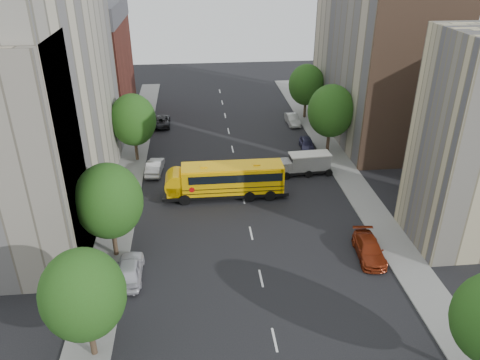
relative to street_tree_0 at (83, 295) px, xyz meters
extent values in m
plane|color=black|center=(11.00, 14.00, -4.64)|extent=(120.00, 120.00, 0.00)
cube|color=slate|center=(-0.50, 19.00, -4.58)|extent=(3.00, 80.00, 0.12)
cube|color=slate|center=(22.50, 19.00, -4.58)|extent=(3.00, 80.00, 0.12)
cube|color=silver|center=(11.00, 24.00, -4.64)|extent=(0.15, 64.00, 0.01)
cube|color=#C0B79B|center=(-7.00, 20.00, 5.36)|extent=(10.00, 26.00, 20.00)
cube|color=maroon|center=(-7.00, 42.00, 1.86)|extent=(10.00, 15.00, 13.00)
cube|color=tan|center=(29.00, 34.00, 4.36)|extent=(10.00, 22.00, 18.00)
cube|color=brown|center=(29.00, 23.00, 4.36)|extent=(10.10, 0.30, 18.00)
cylinder|color=#38281C|center=(0.00, 0.00, -3.29)|extent=(0.36, 0.36, 2.70)
ellipsoid|color=#254312|center=(0.00, 0.00, 0.01)|extent=(4.80, 4.80, 5.52)
cylinder|color=#38281C|center=(0.00, 10.00, -3.20)|extent=(0.36, 0.36, 2.88)
ellipsoid|color=#254312|center=(0.00, 10.00, 0.32)|extent=(5.12, 5.12, 5.89)
cylinder|color=#38281C|center=(0.00, 28.00, -3.24)|extent=(0.36, 0.36, 2.81)
ellipsoid|color=#254312|center=(0.00, 28.00, 0.20)|extent=(4.99, 4.99, 5.74)
cylinder|color=#38281C|center=(22.00, 28.00, -3.16)|extent=(0.36, 0.36, 2.95)
ellipsoid|color=#254312|center=(22.00, 28.00, 0.44)|extent=(5.25, 5.25, 6.04)
cylinder|color=#38281C|center=(22.00, 40.00, -3.27)|extent=(0.36, 0.36, 2.74)
ellipsoid|color=#254312|center=(22.00, 40.00, 0.07)|extent=(4.86, 4.86, 5.59)
cube|color=black|center=(9.30, 18.66, -4.05)|extent=(11.99, 2.74, 0.32)
cube|color=#FFB905|center=(10.05, 18.66, -2.66)|extent=(9.64, 2.69, 2.46)
cube|color=#FFB905|center=(4.38, 18.67, -3.41)|extent=(1.93, 2.46, 1.07)
cube|color=black|center=(5.50, 18.66, -2.13)|extent=(0.54, 2.46, 1.28)
cube|color=#FFB905|center=(10.05, 18.66, -1.41)|extent=(9.64, 2.47, 0.15)
cube|color=black|center=(10.27, 18.66, -2.13)|extent=(8.78, 2.75, 0.80)
cube|color=black|center=(10.05, 18.66, -3.52)|extent=(9.64, 2.75, 0.06)
cube|color=black|center=(10.05, 18.66, -3.09)|extent=(9.64, 2.75, 0.06)
cube|color=#FFB905|center=(14.92, 18.65, -2.66)|extent=(0.16, 2.68, 2.46)
cube|color=#FFB905|center=(7.16, 18.66, -1.30)|extent=(0.64, 0.64, 0.11)
cube|color=#FFB905|center=(12.51, 18.66, -1.30)|extent=(0.64, 0.64, 0.11)
cylinder|color=#FFB905|center=(4.38, 18.67, -2.87)|extent=(2.25, 2.46, 2.25)
cylinder|color=red|center=(5.88, 17.22, -3.04)|extent=(0.54, 0.04, 0.54)
cylinder|color=black|center=(5.13, 17.33, -4.11)|extent=(1.07, 0.32, 1.07)
cylinder|color=black|center=(5.13, 20.00, -4.11)|extent=(1.07, 0.32, 1.07)
cylinder|color=black|center=(11.66, 17.32, -4.11)|extent=(1.07, 0.32, 1.07)
cylinder|color=black|center=(11.66, 20.00, -4.11)|extent=(1.07, 0.32, 1.07)
cylinder|color=black|center=(13.80, 17.32, -4.11)|extent=(1.07, 0.32, 1.07)
cylinder|color=black|center=(13.80, 19.99, -4.11)|extent=(1.07, 0.32, 1.07)
cube|color=black|center=(18.05, 22.74, -4.19)|extent=(5.48, 2.12, 0.27)
cube|color=white|center=(18.50, 22.77, -3.25)|extent=(4.22, 1.96, 1.61)
cube|color=white|center=(16.08, 22.62, -3.52)|extent=(1.36, 1.78, 1.08)
cube|color=silver|center=(18.50, 22.77, -2.40)|extent=(4.41, 2.06, 0.11)
cylinder|color=black|center=(16.14, 21.72, -4.26)|extent=(0.77, 0.27, 0.75)
cylinder|color=black|center=(16.02, 23.51, -4.26)|extent=(0.77, 0.27, 0.75)
cylinder|color=black|center=(18.28, 21.86, -4.26)|extent=(0.77, 0.27, 0.75)
cylinder|color=black|center=(18.17, 23.65, -4.26)|extent=(0.77, 0.27, 0.75)
cylinder|color=black|center=(20.25, 21.98, -4.26)|extent=(0.77, 0.27, 0.75)
cylinder|color=black|center=(20.14, 23.77, -4.26)|extent=(0.77, 0.27, 0.75)
imported|color=silver|center=(1.40, 7.06, -3.85)|extent=(1.89, 4.64, 1.58)
imported|color=silver|center=(2.20, 24.60, -3.93)|extent=(1.91, 4.47, 1.43)
imported|color=black|center=(2.20, 39.00, -3.95)|extent=(2.36, 4.99, 1.38)
imported|color=maroon|center=(19.80, 7.80, -3.95)|extent=(2.36, 4.95, 1.39)
imported|color=#2F2C4E|center=(19.80, 29.17, -3.98)|extent=(1.95, 4.04, 1.33)
imported|color=#9EA09B|center=(19.80, 37.60, -3.96)|extent=(1.56, 4.15, 1.35)
camera|label=1|loc=(6.66, -21.05, 17.69)|focal=35.00mm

